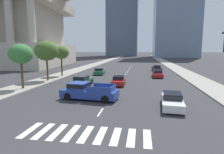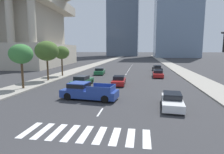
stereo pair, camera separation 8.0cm
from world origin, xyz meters
name	(u,v)px [view 2 (the right image)]	position (x,y,z in m)	size (l,w,h in m)	color
sidewalk_east	(193,77)	(12.38, 30.00, 0.07)	(4.00, 260.00, 0.15)	gray
sidewalk_west	(63,74)	(-12.38, 30.00, 0.07)	(4.00, 260.00, 0.15)	gray
crosswalk_near	(85,134)	(0.00, 4.84, 0.00)	(7.65, 2.36, 0.01)	silver
lane_divider_center	(126,74)	(0.00, 32.84, 0.00)	(0.14, 50.00, 0.01)	silver
pickup_truck	(87,91)	(-2.23, 12.63, 0.81)	(5.90, 2.72, 1.67)	navy
sedan_green_0	(100,71)	(-5.30, 31.88, 0.61)	(2.21, 4.52, 1.33)	#1E6038
sedan_white_1	(172,101)	(5.89, 11.09, 0.58)	(2.08, 4.54, 1.25)	silver
sedan_black_2	(157,69)	(6.72, 39.63, 0.63)	(2.12, 4.68, 1.36)	black
sedan_red_3	(119,81)	(0.00, 20.97, 0.58)	(1.86, 4.32, 1.25)	maroon
sedan_red_4	(158,74)	(6.12, 29.60, 0.60)	(1.92, 4.28, 1.31)	maroon
sedan_green_5	(82,81)	(-5.00, 19.60, 0.63)	(2.18, 4.73, 1.39)	#1E6038
street_tree_nearest	(21,54)	(-11.58, 15.93, 4.43)	(2.87, 2.87, 5.54)	#4C3823
street_tree_second	(47,51)	(-11.58, 22.37, 4.79)	(3.65, 3.65, 6.21)	#4C3823
street_tree_third	(62,53)	(-11.58, 27.85, 4.43)	(2.81, 2.81, 5.51)	#4C3823
war_memorial	(12,6)	(-37.11, 49.64, 18.54)	(33.32, 33.32, 36.33)	#BCB29E
office_tower_center_skyline	(177,2)	(24.88, 129.55, 36.34)	(27.39, 28.96, 73.73)	slate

